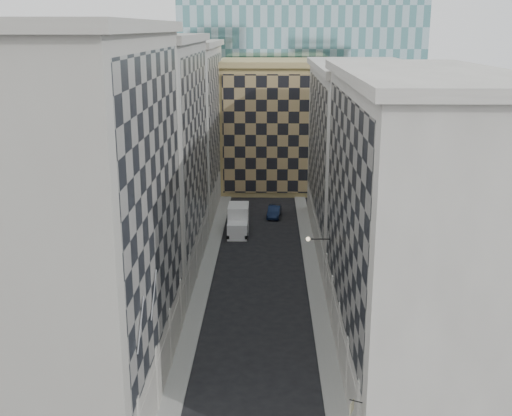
# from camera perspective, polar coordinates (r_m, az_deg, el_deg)

# --- Properties ---
(sidewalk_west) EXTENTS (1.50, 100.00, 0.15)m
(sidewalk_west) POSITION_cam_1_polar(r_m,az_deg,el_deg) (61.92, -4.61, -6.32)
(sidewalk_west) COLOR gray
(sidewalk_west) RESTS_ON ground
(sidewalk_east) EXTENTS (1.50, 100.00, 0.15)m
(sidewalk_east) POSITION_cam_1_polar(r_m,az_deg,el_deg) (61.76, 5.19, -6.39)
(sidewalk_east) COLOR gray
(sidewalk_east) RESTS_ON ground
(bldg_left_a) EXTENTS (10.80, 22.80, 23.70)m
(bldg_left_a) POSITION_cam_1_polar(r_m,az_deg,el_deg) (41.48, -15.37, -0.86)
(bldg_left_a) COLOR #A49E94
(bldg_left_a) RESTS_ON ground
(bldg_left_b) EXTENTS (10.80, 22.80, 22.70)m
(bldg_left_b) POSITION_cam_1_polar(r_m,az_deg,el_deg) (62.38, -9.73, 4.47)
(bldg_left_b) COLOR gray
(bldg_left_b) RESTS_ON ground
(bldg_left_c) EXTENTS (10.80, 22.80, 21.70)m
(bldg_left_c) POSITION_cam_1_polar(r_m,az_deg,el_deg) (83.85, -6.93, 7.09)
(bldg_left_c) COLOR #A49E94
(bldg_left_c) RESTS_ON ground
(bldg_right_a) EXTENTS (10.80, 26.80, 20.70)m
(bldg_right_a) POSITION_cam_1_polar(r_m,az_deg,el_deg) (45.13, 13.91, -1.41)
(bldg_right_a) COLOR #B6B0A6
(bldg_right_a) RESTS_ON ground
(bldg_right_b) EXTENTS (10.80, 28.80, 19.70)m
(bldg_right_b) POSITION_cam_1_polar(r_m,az_deg,el_deg) (71.06, 9.30, 4.64)
(bldg_right_b) COLOR #B6B0A6
(bldg_right_b) RESTS_ON ground
(tan_block) EXTENTS (16.80, 14.80, 18.80)m
(tan_block) POSITION_cam_1_polar(r_m,az_deg,el_deg) (95.98, 1.88, 7.44)
(tan_block) COLOR tan
(tan_block) RESTS_ON ground
(church_tower) EXTENTS (7.20, 7.20, 51.50)m
(church_tower) POSITION_cam_1_polar(r_m,az_deg,el_deg) (109.14, 0.78, 17.67)
(church_tower) COLOR #312B26
(church_tower) RESTS_ON ground
(flagpoles_left) EXTENTS (0.10, 6.33, 2.33)m
(flagpoles_left) POSITION_cam_1_polar(r_m,az_deg,el_deg) (37.06, -9.62, -8.83)
(flagpoles_left) COLOR gray
(flagpoles_left) RESTS_ON ground
(bracket_lamp) EXTENTS (1.98, 0.36, 0.36)m
(bracket_lamp) POSITION_cam_1_polar(r_m,az_deg,el_deg) (53.96, 4.84, -2.76)
(bracket_lamp) COLOR black
(bracket_lamp) RESTS_ON ground
(box_truck) EXTENTS (2.39, 5.84, 3.20)m
(box_truck) POSITION_cam_1_polar(r_m,az_deg,el_deg) (75.09, -1.59, -1.21)
(box_truck) COLOR white
(box_truck) RESTS_ON ground
(dark_car) EXTENTS (1.97, 4.50, 1.44)m
(dark_car) POSITION_cam_1_polar(r_m,az_deg,el_deg) (81.60, 1.63, -0.31)
(dark_car) COLOR #0E1A36
(dark_car) RESTS_ON ground
(shop_sign) EXTENTS (0.69, 0.59, 0.69)m
(shop_sign) POSITION_cam_1_polar(r_m,az_deg,el_deg) (36.08, 8.56, -17.04)
(shop_sign) COLOR black
(shop_sign) RESTS_ON ground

